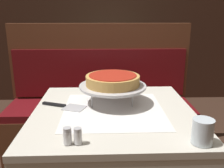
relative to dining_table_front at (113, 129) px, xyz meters
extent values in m
cube|color=beige|center=(0.00, 0.00, 0.09)|extent=(0.84, 0.84, 0.03)
cube|color=white|center=(0.00, 0.00, 0.11)|extent=(0.52, 0.52, 0.00)
cube|color=beige|center=(0.00, 0.00, 0.00)|extent=(0.83, 0.83, 0.15)
cube|color=#4C331E|center=(-0.38, 0.38, -0.29)|extent=(0.05, 0.05, 0.73)
cube|color=#4C331E|center=(0.38, 0.38, -0.29)|extent=(0.05, 0.05, 0.73)
cube|color=#1E6B33|center=(0.04, 1.80, 0.10)|extent=(0.78, 0.78, 0.03)
cube|color=white|center=(0.04, 1.80, 0.11)|extent=(0.49, 0.49, 0.00)
cube|color=#1E6B33|center=(0.04, 1.80, 0.00)|extent=(0.78, 0.78, 0.16)
cube|color=#4C331E|center=(-0.32, 1.44, -0.29)|extent=(0.05, 0.05, 0.73)
cube|color=#4C331E|center=(0.39, 1.44, -0.29)|extent=(0.05, 0.05, 0.73)
cube|color=#4C331E|center=(-0.32, 2.15, -0.29)|extent=(0.05, 0.05, 0.73)
cube|color=#4C331E|center=(0.39, 2.15, -0.29)|extent=(0.05, 0.05, 0.73)
cube|color=brown|center=(-0.08, 0.82, -0.44)|extent=(1.62, 0.50, 0.42)
cube|color=#600F14|center=(-0.08, 0.82, -0.20)|extent=(1.59, 0.49, 0.06)
cube|color=brown|center=(-0.08, 1.04, 0.17)|extent=(1.62, 0.06, 0.68)
cube|color=#600F14|center=(-0.08, 1.00, 0.06)|extent=(1.55, 0.02, 0.43)
cube|color=#3D2319|center=(0.00, 2.33, 0.55)|extent=(6.00, 0.04, 2.40)
cylinder|color=#ADADB2|center=(0.00, 0.23, 0.15)|extent=(0.01, 0.01, 0.09)
cylinder|color=#ADADB2|center=(-0.11, 0.04, 0.15)|extent=(0.01, 0.01, 0.09)
cylinder|color=#ADADB2|center=(0.10, 0.04, 0.15)|extent=(0.01, 0.01, 0.09)
cylinder|color=#ADADB2|center=(0.00, 0.11, 0.19)|extent=(0.25, 0.25, 0.01)
cylinder|color=silver|center=(0.00, 0.11, 0.20)|extent=(0.36, 0.36, 0.01)
cylinder|color=silver|center=(0.00, 0.11, 0.21)|extent=(0.37, 0.37, 0.01)
cylinder|color=tan|center=(0.00, 0.11, 0.24)|extent=(0.30, 0.30, 0.05)
cylinder|color=#B22819|center=(0.00, 0.11, 0.27)|extent=(0.26, 0.26, 0.01)
cube|color=#BCBCC1|center=(-0.21, 0.03, 0.11)|extent=(0.14, 0.13, 0.00)
cube|color=black|center=(-0.32, 0.08, 0.11)|extent=(0.14, 0.07, 0.01)
cylinder|color=silver|center=(0.33, -0.35, 0.16)|extent=(0.08, 0.08, 0.10)
cylinder|color=silver|center=(-0.19, -0.34, 0.13)|extent=(0.03, 0.03, 0.05)
cylinder|color=#B7B7BC|center=(-0.19, -0.34, 0.17)|extent=(0.03, 0.03, 0.02)
cylinder|color=silver|center=(-0.15, -0.34, 0.13)|extent=(0.03, 0.03, 0.05)
cylinder|color=#B7B7BC|center=(-0.15, -0.34, 0.17)|extent=(0.03, 0.03, 0.01)
cube|color=black|center=(0.08, 1.86, 0.13)|extent=(0.14, 0.14, 0.03)
cylinder|color=black|center=(0.08, 1.86, 0.20)|extent=(0.01, 0.01, 0.12)
cylinder|color=red|center=(0.08, 1.90, 0.19)|extent=(0.04, 0.04, 0.09)
cylinder|color=white|center=(0.08, 1.81, 0.19)|extent=(0.04, 0.04, 0.09)
camera|label=1|loc=(-0.05, -1.22, 0.61)|focal=40.00mm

